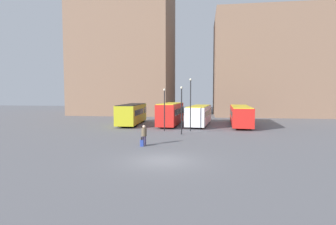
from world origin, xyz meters
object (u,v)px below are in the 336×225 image
bus_2 (199,115)px  lamp_post_2 (182,106)px  bus_1 (171,113)px  lamp_post_1 (164,106)px  bus_0 (132,113)px  bus_3 (240,115)px  suitcase (142,143)px  traveler (144,133)px  lamp_post_0 (191,101)px

bus_2 → lamp_post_2: lamp_post_2 is taller
bus_2 → bus_1: bearing=103.3°
lamp_post_1 → bus_1: bearing=90.3°
bus_0 → bus_1: 5.80m
bus_2 → lamp_post_1: 7.99m
bus_0 → lamp_post_1: 8.79m
lamp_post_2 → lamp_post_1: bearing=133.8°
bus_3 → lamp_post_1: 12.42m
bus_0 → lamp_post_1: size_ratio=2.02×
suitcase → lamp_post_2: size_ratio=0.15×
suitcase → lamp_post_1: size_ratio=0.16×
bus_1 → suitcase: (-0.47, -15.74, -1.43)m
lamp_post_1 → bus_0: bearing=132.2°
bus_3 → traveler: size_ratio=7.02×
lamp_post_2 → lamp_post_0: bearing=74.0°
lamp_post_1 → traveler: bearing=-92.6°
bus_1 → lamp_post_2: (2.29, -8.58, 1.43)m
bus_0 → bus_3: bus_0 is taller
bus_1 → traveler: bus_1 is taller
lamp_post_0 → lamp_post_1: lamp_post_0 is taller
suitcase → lamp_post_2: 8.19m
bus_0 → traveler: (5.42, -15.45, -0.58)m
traveler → bus_0: bearing=1.3°
bus_3 → lamp_post_2: lamp_post_2 is taller
bus_0 → suitcase: bus_0 is taller
bus_1 → bus_3: size_ratio=0.77×
bus_2 → lamp_post_2: (-1.77, -9.09, 1.61)m
traveler → suitcase: bearing=151.1°
bus_0 → lamp_post_0: lamp_post_0 is taller
bus_1 → bus_2: size_ratio=0.94×
bus_3 → lamp_post_1: (-9.87, -7.39, 1.53)m
bus_1 → suitcase: 15.82m
lamp_post_0 → traveler: bearing=-110.1°
bus_0 → traveler: bearing=-164.1°
lamp_post_0 → lamp_post_1: 3.20m
suitcase → lamp_post_0: 11.20m
traveler → lamp_post_1: (0.40, 9.02, 2.00)m
lamp_post_1 → bus_2: bearing=59.0°
lamp_post_1 → lamp_post_0: bearing=9.6°
lamp_post_0 → lamp_post_1: size_ratio=1.24×
traveler → lamp_post_1: size_ratio=0.34×
bus_1 → bus_0: bearing=90.6°
bus_1 → lamp_post_0: (3.12, -5.69, 1.97)m
bus_1 → lamp_post_2: bearing=-162.3°
bus_1 → suitcase: bus_1 is taller
bus_3 → lamp_post_1: lamp_post_1 is taller
bus_2 → suitcase: (-4.54, -16.25, -1.25)m
bus_2 → lamp_post_0: 6.63m
bus_1 → lamp_post_0: bearing=-148.5°
bus_0 → suitcase: (5.32, -15.96, -1.34)m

